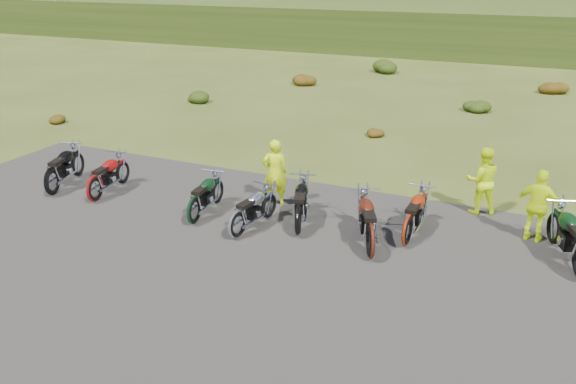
% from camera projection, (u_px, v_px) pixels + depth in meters
% --- Properties ---
extents(ground, '(300.00, 300.00, 0.00)m').
position_uv_depth(ground, '(273.00, 248.00, 12.17)').
color(ground, '#3B4A18').
rests_on(ground, ground).
extents(gravel_pad, '(20.00, 12.00, 0.04)m').
position_uv_depth(gravel_pad, '(227.00, 293.00, 10.48)').
color(gravel_pad, black).
rests_on(gravel_pad, ground).
extents(hill_slope, '(300.00, 45.97, 9.37)m').
position_uv_depth(hill_slope, '(493.00, 29.00, 54.53)').
color(hill_slope, '#2E4115').
rests_on(hill_slope, ground).
extents(shrub_0, '(0.77, 0.77, 0.45)m').
position_uv_depth(shrub_0, '(59.00, 118.00, 21.69)').
color(shrub_0, '#5C2F0B').
rests_on(shrub_0, ground).
extents(shrub_1, '(1.03, 1.03, 0.61)m').
position_uv_depth(shrub_1, '(197.00, 95.00, 25.06)').
color(shrub_1, '#21360D').
rests_on(shrub_1, ground).
extents(shrub_2, '(1.30, 1.30, 0.77)m').
position_uv_depth(shrub_2, '(303.00, 78.00, 28.43)').
color(shrub_2, '#5C2F0B').
rests_on(shrub_2, ground).
extents(shrub_3, '(1.56, 1.56, 0.92)m').
position_uv_depth(shrub_3, '(386.00, 65.00, 31.80)').
color(shrub_3, '#21360D').
rests_on(shrub_3, ground).
extents(shrub_4, '(0.77, 0.77, 0.45)m').
position_uv_depth(shrub_4, '(373.00, 130.00, 20.03)').
color(shrub_4, '#5C2F0B').
rests_on(shrub_4, ground).
extents(shrub_5, '(1.03, 1.03, 0.61)m').
position_uv_depth(shrub_5, '(476.00, 104.00, 23.40)').
color(shrub_5, '#21360D').
rests_on(shrub_5, ground).
extents(shrub_6, '(1.30, 1.30, 0.77)m').
position_uv_depth(shrub_6, '(553.00, 85.00, 26.77)').
color(shrub_6, '#5C2F0B').
rests_on(shrub_6, ground).
extents(motorcycle_0, '(1.28, 2.24, 1.11)m').
position_uv_depth(motorcycle_0, '(55.00, 195.00, 14.95)').
color(motorcycle_0, black).
rests_on(motorcycle_0, ground).
extents(motorcycle_1, '(0.90, 2.02, 1.02)m').
position_uv_depth(motorcycle_1, '(97.00, 202.00, 14.53)').
color(motorcycle_1, '#9C0B0B').
rests_on(motorcycle_1, ground).
extents(motorcycle_2, '(0.80, 1.95, 0.99)m').
position_uv_depth(motorcycle_2, '(195.00, 224.00, 13.28)').
color(motorcycle_2, black).
rests_on(motorcycle_2, ground).
extents(motorcycle_3, '(0.88, 1.94, 0.98)m').
position_uv_depth(motorcycle_3, '(238.00, 238.00, 12.58)').
color(motorcycle_3, '#A8A8AD').
rests_on(motorcycle_3, ground).
extents(motorcycle_4, '(1.50, 2.23, 1.11)m').
position_uv_depth(motorcycle_4, '(369.00, 258.00, 11.73)').
color(motorcycle_4, '#4E180D').
rests_on(motorcycle_4, ground).
extents(motorcycle_5, '(1.26, 2.15, 1.07)m').
position_uv_depth(motorcycle_5, '(298.00, 235.00, 12.73)').
color(motorcycle_5, black).
rests_on(motorcycle_5, ground).
extents(motorcycle_6, '(0.74, 2.01, 1.04)m').
position_uv_depth(motorcycle_6, '(406.00, 246.00, 12.25)').
color(motorcycle_6, maroon).
rests_on(motorcycle_6, ground).
extents(person_middle, '(0.75, 0.66, 1.72)m').
position_uv_depth(person_middle, '(275.00, 173.00, 14.01)').
color(person_middle, '#C3DF0B').
rests_on(person_middle, ground).
extents(person_right_a, '(0.97, 0.86, 1.67)m').
position_uv_depth(person_right_a, '(482.00, 182.00, 13.55)').
color(person_right_a, '#C3DF0B').
rests_on(person_right_a, ground).
extents(person_right_b, '(1.02, 0.58, 1.64)m').
position_uv_depth(person_right_b, '(538.00, 207.00, 12.15)').
color(person_right_b, '#C3DF0B').
rests_on(person_right_b, ground).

